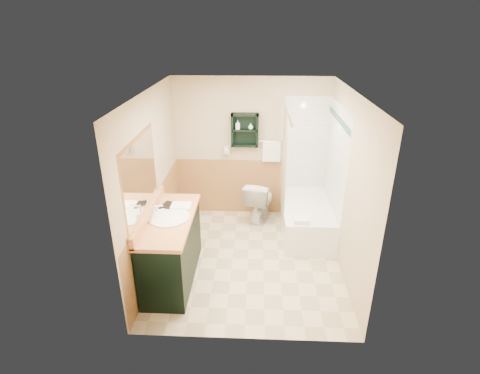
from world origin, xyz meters
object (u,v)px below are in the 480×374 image
vanity (172,248)px  soap_bottle_b (251,127)px  wall_shelf (245,130)px  toilet (260,201)px  soap_bottle_a (238,127)px  hair_dryer (227,150)px  bathtub (306,218)px  vanity_book (162,198)px

vanity → soap_bottle_b: soap_bottle_b is taller
wall_shelf → toilet: 1.23m
vanity → soap_bottle_b: (0.99, 1.86, 1.15)m
soap_bottle_a → soap_bottle_b: bearing=0.0°
hair_dryer → toilet: bearing=-21.6°
vanity → soap_bottle_a: bearing=67.3°
wall_shelf → bathtub: (1.03, -0.59, -1.29)m
wall_shelf → hair_dryer: 0.46m
bathtub → vanity_book: (-2.08, -0.92, 0.76)m
vanity_book → wall_shelf: bearing=71.8°
vanity → soap_bottle_b: size_ratio=14.02×
vanity_book → soap_bottle_a: 1.87m
bathtub → vanity_book: size_ratio=6.57×
toilet → soap_bottle_a: (-0.39, 0.20, 1.24)m
soap_bottle_b → vanity_book: bearing=-127.4°
hair_dryer → bathtub: hair_dryer is taller
bathtub → toilet: size_ratio=2.02×
bathtub → soap_bottle_b: 1.74m
wall_shelf → bathtub: size_ratio=0.37×
wall_shelf → toilet: size_ratio=0.74×
vanity → bathtub: vanity is taller
wall_shelf → vanity: bearing=-115.6°
wall_shelf → soap_bottle_a: 0.13m
soap_bottle_a → soap_bottle_b: (0.21, 0.00, 0.01)m
hair_dryer → toilet: 1.04m
hair_dryer → bathtub: bearing=-25.1°
bathtub → soap_bottle_b: (-0.93, 0.59, 1.34)m
toilet → soap_bottle_b: size_ratio=7.20×
wall_shelf → vanity_book: 1.92m
hair_dryer → soap_bottle_a: bearing=-9.3°
wall_shelf → hair_dryer: wall_shelf is taller
vanity → wall_shelf: bearing=64.4°
bathtub → soap_bottle_a: bearing=152.7°
soap_bottle_b → wall_shelf: bearing=177.1°
soap_bottle_b → bathtub: bearing=-32.4°
wall_shelf → soap_bottle_b: wall_shelf is taller
wall_shelf → soap_bottle_b: size_ratio=5.34×
hair_dryer → vanity_book: bearing=-116.2°
soap_bottle_a → soap_bottle_b: soap_bottle_b is taller
vanity_book → soap_bottle_b: soap_bottle_b is taller
toilet → soap_bottle_a: size_ratio=4.95×
wall_shelf → toilet: wall_shelf is taller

